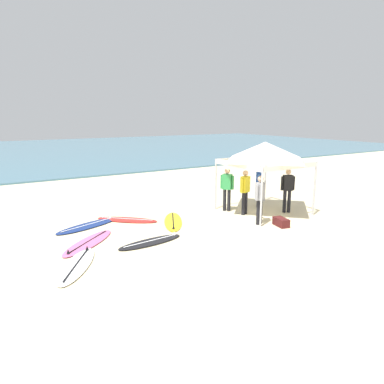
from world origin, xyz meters
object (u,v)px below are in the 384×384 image
at_px(person_grey, 260,196).
at_px(person_green, 227,187).
at_px(surfboard_navy, 88,226).
at_px(surfboard_yellow, 173,221).
at_px(gear_bag_near_tent, 281,222).
at_px(surfboard_white, 77,265).
at_px(person_black, 288,188).
at_px(person_yellow, 245,189).
at_px(surfboard_pink, 88,242).
at_px(surfboard_red, 127,220).
at_px(person_blue, 259,183).
at_px(surfboard_black, 151,242).
at_px(canopy_tent, 265,151).

distance_m(person_grey, person_green, 1.99).
bearing_deg(surfboard_navy, surfboard_yellow, -22.13).
bearing_deg(gear_bag_near_tent, person_green, 98.58).
distance_m(surfboard_white, gear_bag_near_tent, 6.83).
relative_size(surfboard_navy, gear_bag_near_tent, 4.12).
bearing_deg(person_black, person_yellow, 158.12).
bearing_deg(surfboard_navy, surfboard_white, -110.24).
distance_m(person_black, gear_bag_near_tent, 2.06).
bearing_deg(surfboard_pink, person_black, -4.60).
bearing_deg(surfboard_navy, person_yellow, -16.41).
distance_m(surfboard_red, person_green, 4.08).
xyz_separation_m(person_blue, gear_bag_near_tent, (-1.14, -2.42, -0.85)).
bearing_deg(person_yellow, gear_bag_near_tent, -86.17).
distance_m(surfboard_red, person_blue, 5.58).
bearing_deg(gear_bag_near_tent, surfboard_red, 141.52).
relative_size(surfboard_white, person_blue, 1.36).
height_order(surfboard_black, person_green, person_green).
xyz_separation_m(person_black, gear_bag_near_tent, (-1.47, -1.16, -0.85)).
relative_size(surfboard_black, surfboard_white, 0.93).
xyz_separation_m(surfboard_white, person_black, (8.29, 0.86, 0.95)).
bearing_deg(canopy_tent, person_green, 140.87).
bearing_deg(canopy_tent, surfboard_pink, 179.23).
bearing_deg(surfboard_navy, person_green, -9.29).
xyz_separation_m(surfboard_navy, person_green, (5.28, -0.86, 0.95)).
relative_size(person_green, person_black, 1.00).
distance_m(surfboard_pink, surfboard_red, 2.46).
bearing_deg(person_blue, person_grey, -131.35).
distance_m(surfboard_black, surfboard_white, 2.37).
relative_size(surfboard_navy, person_green, 1.45).
relative_size(surfboard_red, gear_bag_near_tent, 3.45).
distance_m(surfboard_pink, surfboard_white, 1.63).
bearing_deg(person_black, person_blue, 104.51).
relative_size(surfboard_red, person_blue, 1.21).
xyz_separation_m(canopy_tent, surfboard_pink, (-6.83, 0.09, -2.35)).
xyz_separation_m(surfboard_red, person_black, (5.74, -2.23, 0.95)).
relative_size(surfboard_pink, surfboard_white, 0.95).
xyz_separation_m(person_grey, person_black, (1.95, 0.58, 0.00)).
height_order(canopy_tent, person_grey, canopy_tent).
relative_size(canopy_tent, surfboard_navy, 1.13).
height_order(person_yellow, person_blue, same).
bearing_deg(person_yellow, surfboard_navy, 163.59).
xyz_separation_m(surfboard_black, person_blue, (5.66, 1.57, 0.95)).
bearing_deg(surfboard_white, surfboard_pink, 64.52).
distance_m(surfboard_yellow, surfboard_navy, 2.94).
height_order(person_grey, person_yellow, same).
relative_size(person_grey, person_blue, 1.00).
bearing_deg(person_grey, surfboard_white, -177.51).
height_order(surfboard_red, person_grey, person_grey).
distance_m(canopy_tent, surfboard_navy, 7.02).
bearing_deg(surfboard_red, surfboard_navy, 178.37).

